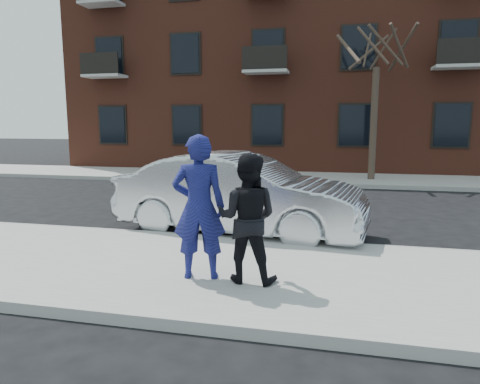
% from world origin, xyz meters
% --- Properties ---
extents(ground, '(100.00, 100.00, 0.00)m').
position_xyz_m(ground, '(0.00, 0.00, 0.00)').
color(ground, black).
rests_on(ground, ground).
extents(near_sidewalk, '(50.00, 3.50, 0.15)m').
position_xyz_m(near_sidewalk, '(0.00, -0.25, 0.07)').
color(near_sidewalk, gray).
rests_on(near_sidewalk, ground).
extents(near_curb, '(50.00, 0.10, 0.15)m').
position_xyz_m(near_curb, '(0.00, 1.55, 0.07)').
color(near_curb, '#999691').
rests_on(near_curb, ground).
extents(far_sidewalk, '(50.00, 3.50, 0.15)m').
position_xyz_m(far_sidewalk, '(0.00, 11.25, 0.07)').
color(far_sidewalk, gray).
rests_on(far_sidewalk, ground).
extents(far_curb, '(50.00, 0.10, 0.15)m').
position_xyz_m(far_curb, '(0.00, 9.45, 0.07)').
color(far_curb, '#999691').
rests_on(far_curb, ground).
extents(apartment_building, '(24.30, 10.30, 12.30)m').
position_xyz_m(apartment_building, '(2.00, 18.00, 6.16)').
color(apartment_building, '#602B1D').
rests_on(apartment_building, ground).
extents(street_tree, '(3.60, 3.60, 6.80)m').
position_xyz_m(street_tree, '(4.50, 11.00, 5.52)').
color(street_tree, '#34291F').
rests_on(street_tree, far_sidewalk).
extents(silver_sedan, '(5.31, 2.48, 1.68)m').
position_xyz_m(silver_sedan, '(1.27, 2.30, 0.84)').
color(silver_sedan, '#B7BABF').
rests_on(silver_sedan, ground).
extents(man_hoodie, '(0.82, 0.63, 1.99)m').
position_xyz_m(man_hoodie, '(1.37, -0.66, 1.15)').
color(man_hoodie, navy).
rests_on(man_hoodie, near_sidewalk).
extents(man_peacoat, '(0.86, 0.68, 1.74)m').
position_xyz_m(man_peacoat, '(2.04, -0.64, 1.02)').
color(man_peacoat, black).
rests_on(man_peacoat, near_sidewalk).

